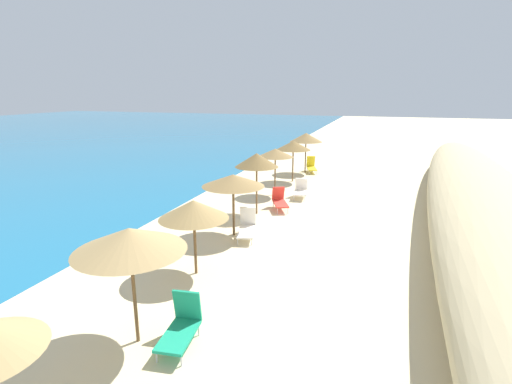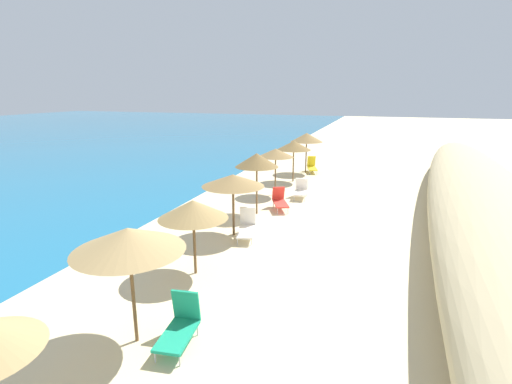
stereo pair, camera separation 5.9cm
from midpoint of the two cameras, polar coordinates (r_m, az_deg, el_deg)
The scene contains 14 objects.
ground_plane at distance 17.03m, azimuth 6.83°, elevation -5.37°, with size 160.00×160.00×0.00m, color beige.
dune_ridge at distance 17.84m, azimuth 30.37°, elevation -2.37°, with size 41.12×4.23×2.39m, color #C9B586.
beach_umbrella_1 at distance 9.17m, azimuth -18.15°, elevation -6.64°, with size 2.53×2.53×2.84m.
beach_umbrella_2 at distance 12.38m, azimuth -9.23°, elevation -2.54°, with size 2.22×2.22×2.48m.
beach_umbrella_3 at distance 15.59m, azimuth -3.47°, elevation 1.68°, with size 2.51×2.51×2.55m.
beach_umbrella_4 at distance 18.33m, azimuth 0.00°, elevation 4.66°, with size 2.05×2.05×2.96m.
beach_umbrella_5 at distance 21.97m, azimuth 2.76°, elevation 5.71°, with size 2.03×2.03×2.65m.
beach_umbrella_6 at distance 25.42m, azimuth 5.40°, elevation 6.77°, with size 2.22×2.22×2.66m.
beach_umbrella_7 at distance 28.26m, azimuth 7.26°, elevation 7.90°, with size 2.29×2.29×2.88m.
lounge_chair_0 at distance 28.88m, azimuth 8.03°, elevation 3.75°, with size 1.73×1.04×1.13m.
lounge_chair_1 at distance 21.73m, azimuth 6.43°, elevation 0.33°, with size 1.38×0.80×1.07m.
lounge_chair_2 at distance 19.55m, azimuth 3.40°, elevation -1.23°, with size 1.63×1.20×1.08m.
lounge_chair_3 at distance 15.88m, azimuth -1.46°, elevation -5.09°, with size 1.70×1.01×1.13m.
lounge_chair_4 at distance 9.79m, azimuth -10.99°, elevation -18.52°, with size 1.44×0.83×1.16m.
Camera 1 is at (-15.73, -3.05, 5.77)m, focal length 27.41 mm.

